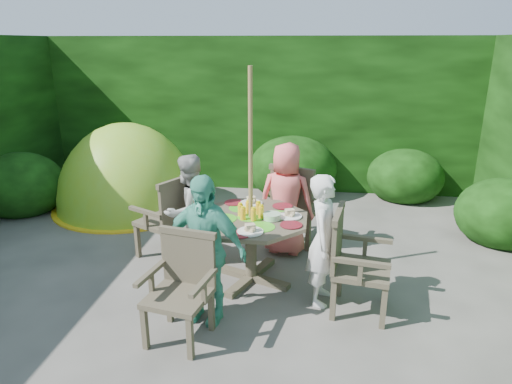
# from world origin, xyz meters

# --- Properties ---
(ground) EXTENTS (60.00, 60.00, 0.00)m
(ground) POSITION_xyz_m (0.00, 0.00, 0.00)
(ground) COLOR #484640
(ground) RESTS_ON ground
(hedge_enclosure) EXTENTS (9.00, 9.00, 2.50)m
(hedge_enclosure) POSITION_xyz_m (0.00, 1.33, 1.25)
(hedge_enclosure) COLOR black
(hedge_enclosure) RESTS_ON ground
(patio_table) EXTENTS (1.60, 1.60, 0.86)m
(patio_table) POSITION_xyz_m (0.34, 0.37, 0.60)
(patio_table) COLOR #3C3527
(patio_table) RESTS_ON ground
(parasol_pole) EXTENTS (0.06, 0.06, 2.20)m
(parasol_pole) POSITION_xyz_m (0.34, 0.37, 1.10)
(parasol_pole) COLOR olive
(parasol_pole) RESTS_ON ground
(garden_chair_right) EXTENTS (0.59, 0.64, 0.94)m
(garden_chair_right) POSITION_xyz_m (1.34, -0.07, 0.50)
(garden_chair_right) COLOR #3C3527
(garden_chair_right) RESTS_ON ground
(garden_chair_left) EXTENTS (0.70, 0.73, 0.94)m
(garden_chair_left) POSITION_xyz_m (-0.68, 0.78, 0.50)
(garden_chair_left) COLOR #3C3527
(garden_chair_left) RESTS_ON ground
(garden_chair_back) EXTENTS (0.74, 0.70, 0.98)m
(garden_chair_back) POSITION_xyz_m (0.76, 1.38, 0.52)
(garden_chair_back) COLOR #3C3527
(garden_chair_back) RESTS_ON ground
(garden_chair_front) EXTENTS (0.61, 0.56, 0.88)m
(garden_chair_front) POSITION_xyz_m (-0.10, -0.65, 0.47)
(garden_chair_front) COLOR #3C3527
(garden_chair_front) RESTS_ON ground
(child_right) EXTENTS (0.38, 0.51, 1.28)m
(child_right) POSITION_xyz_m (1.08, 0.06, 0.64)
(child_right) COLOR white
(child_right) RESTS_ON ground
(child_left) EXTENTS (0.74, 0.78, 1.26)m
(child_left) POSITION_xyz_m (-0.40, 0.67, 0.63)
(child_left) COLOR #A0A19B
(child_left) RESTS_ON ground
(child_back) EXTENTS (0.72, 0.54, 1.33)m
(child_back) POSITION_xyz_m (0.64, 1.11, 0.67)
(child_back) COLOR #FA6867
(child_back) RESTS_ON ground
(child_front) EXTENTS (0.86, 0.53, 1.36)m
(child_front) POSITION_xyz_m (0.03, -0.37, 0.68)
(child_front) COLOR #4BAF92
(child_front) RESTS_ON ground
(dome_tent) EXTENTS (2.30, 2.30, 2.56)m
(dome_tent) POSITION_xyz_m (-1.86, 2.39, 0.00)
(dome_tent) COLOR #8EBE24
(dome_tent) RESTS_ON ground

